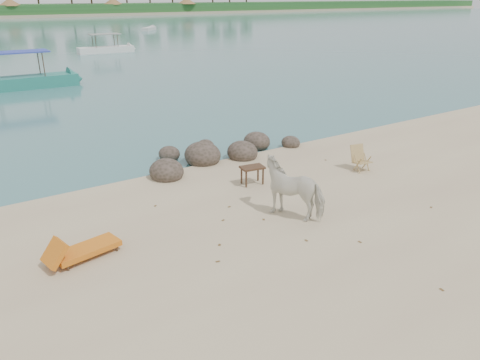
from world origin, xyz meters
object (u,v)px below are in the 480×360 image
object	(u,v)px
boulders	(216,155)
cow	(295,188)
deck_chair	(362,159)
boat_near	(17,58)
side_table	(252,176)
lounge_chair	(87,247)

from	to	relation	value
boulders	cow	xyz separation A→B (m)	(-0.55, -4.95, 0.56)
cow	deck_chair	size ratio (longest dim) A/B	2.13
deck_chair	boat_near	world-z (taller)	boat_near
cow	boulders	bearing A→B (deg)	-125.98
cow	deck_chair	xyz separation A→B (m)	(3.97, 1.29, -0.33)
deck_chair	boat_near	distance (m)	23.23
side_table	boat_near	distance (m)	21.46
cow	lounge_chair	distance (m)	5.30
cow	boat_near	world-z (taller)	boat_near
boulders	boat_near	distance (m)	18.91
side_table	deck_chair	size ratio (longest dim) A/B	0.84
side_table	deck_chair	bearing A→B (deg)	-6.53
boulders	side_table	distance (m)	2.66
lounge_chair	boat_near	xyz separation A→B (m)	(2.62, 22.71, 1.57)
side_table	boulders	bearing A→B (deg)	92.97
cow	side_table	distance (m)	2.37
side_table	boat_near	bearing A→B (deg)	106.60
cow	side_table	size ratio (longest dim) A/B	2.53
cow	lounge_chair	size ratio (longest dim) A/B	1.00
side_table	boat_near	world-z (taller)	boat_near
cow	boat_near	distance (m)	23.69
deck_chair	boat_near	xyz separation A→B (m)	(-6.56, 22.24, 1.42)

